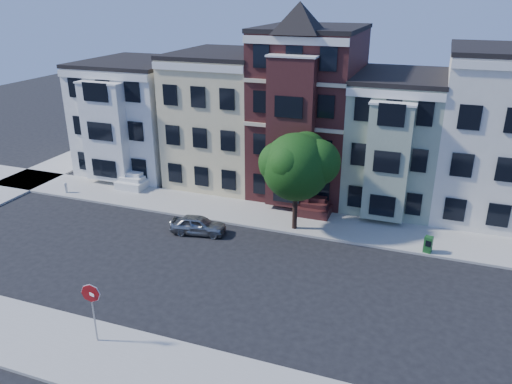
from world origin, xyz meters
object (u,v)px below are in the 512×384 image
at_px(street_tree, 296,171).
at_px(fire_hydrant, 66,188).
at_px(parked_car, 198,225).
at_px(newspaper_box, 428,244).
at_px(stop_sign, 93,309).

xyz_separation_m(street_tree, fire_hydrant, (-18.26, -0.04, -3.61)).
bearing_deg(fire_hydrant, parked_car, -11.52).
bearing_deg(newspaper_box, fire_hydrant, -168.71).
xyz_separation_m(parked_car, fire_hydrant, (-12.57, 2.56, -0.14)).
xyz_separation_m(street_tree, newspaper_box, (8.33, -0.40, -3.43)).
bearing_deg(street_tree, newspaper_box, -2.78).
bearing_deg(stop_sign, fire_hydrant, 147.57).
bearing_deg(street_tree, fire_hydrant, -179.88).
xyz_separation_m(newspaper_box, stop_sign, (-13.41, -13.53, 1.13)).
bearing_deg(street_tree, stop_sign, -110.04).
bearing_deg(parked_car, stop_sign, 173.07).
relative_size(parked_car, fire_hydrant, 5.55).
xyz_separation_m(fire_hydrant, stop_sign, (13.17, -13.90, 1.31)).
height_order(newspaper_box, fire_hydrant, newspaper_box).
bearing_deg(stop_sign, newspaper_box, 59.37).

